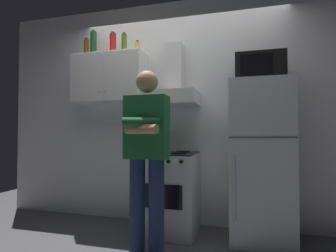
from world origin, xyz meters
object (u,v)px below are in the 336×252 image
Objects in this scene: bottle_spice_jar at (137,47)px; microwave at (259,69)px; upper_cabinet at (110,79)px; stove_oven at (170,192)px; bottle_olive_oil at (124,44)px; refrigerator at (260,161)px; bottle_beer_brown at (86,48)px; person_standing at (147,153)px; bottle_wine_green at (94,43)px; bottle_soda_red at (113,44)px; range_hood at (172,88)px.

microwave is at bearing -3.65° from bottle_spice_jar.
upper_cabinet is at bearing 176.52° from microwave.
bottle_olive_oil is at bearing 168.07° from stove_oven.
refrigerator is 6.25× the size of bottle_olive_oil.
stove_oven is at bearing -14.01° from bottle_spice_jar.
bottle_beer_brown is at bearing 177.98° from bottle_spice_jar.
bottle_spice_jar is at bearing 165.99° from stove_oven.
bottle_beer_brown is (-2.09, 0.13, 1.37)m from refrigerator.
bottle_spice_jar is 0.19m from bottle_olive_oil.
person_standing is at bearing -94.72° from stove_oven.
person_standing is (0.75, -0.73, -0.85)m from upper_cabinet.
bottle_wine_green is at bearing -178.70° from bottle_spice_jar.
refrigerator is 0.98× the size of person_standing.
bottle_soda_red is at bearing 176.99° from microwave.
range_hood is at bearing 90.00° from stove_oven.
bottle_wine_green reaches higher than range_hood.
bottle_soda_red reaches higher than person_standing.
range_hood is 1.27m from bottle_beer_brown.
bottle_spice_jar reaches higher than range_hood.
microwave is 1.87× the size of bottle_olive_oil.
person_standing is 1.76m from bottle_wine_green.
bottle_beer_brown is at bearing 176.90° from microwave.
upper_cabinet is 1.03× the size of stove_oven.
upper_cabinet is at bearing 171.10° from stove_oven.
bottle_soda_red is at bearing -19.12° from upper_cabinet.
bottle_spice_jar is (-0.43, -0.02, 0.51)m from range_hood.
person_standing is (-1.00, -0.62, -0.84)m from microwave.
refrigerator is at bearing 0.04° from stove_oven.
bottle_wine_green is (-1.01, -0.03, 0.60)m from range_hood.
refrigerator is 2.08m from bottle_olive_oil.
bottle_beer_brown reaches higher than person_standing.
refrigerator is at bearing -4.70° from bottle_olive_oil.
person_standing is (-1.00, -0.61, 0.10)m from refrigerator.
upper_cabinet is at bearing -1.16° from bottle_beer_brown.
bottle_spice_jar is 0.54× the size of bottle_olive_oil.
microwave is at bearing -4.03° from bottle_olive_oil.
bottle_beer_brown is 1.77× the size of bottle_spice_jar.
refrigerator is (0.95, 0.00, 0.37)m from stove_oven.
person_standing is at bearing -148.77° from refrigerator.
bottle_wine_green is 2.28× the size of bottle_spice_jar.
bottle_beer_brown reaches higher than range_hood.
microwave is 1.76× the size of bottle_soda_red.
bottle_spice_jar is at bearing -6.90° from bottle_olive_oil.
microwave is 0.29× the size of person_standing.
range_hood is at bearing 86.09° from person_standing.
upper_cabinet is 2.86× the size of bottle_wine_green.
bottle_soda_red reaches higher than microwave.
bottle_beer_brown is at bearing 179.72° from range_hood.
upper_cabinet is 3.51× the size of bottle_olive_oil.
upper_cabinet is at bearing 160.88° from bottle_soda_red.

